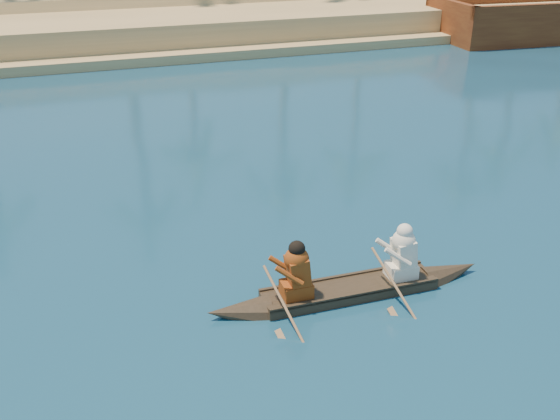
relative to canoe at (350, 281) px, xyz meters
name	(u,v)px	position (x,y,z in m)	size (l,w,h in m)	color
shrub_cluster	(31,6)	(-4.47, 25.90, 0.96)	(100.00, 6.00, 2.40)	#1B3212
canoe	(350,281)	(0.00, 0.00, 0.00)	(4.49, 0.72, 1.23)	#35281D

